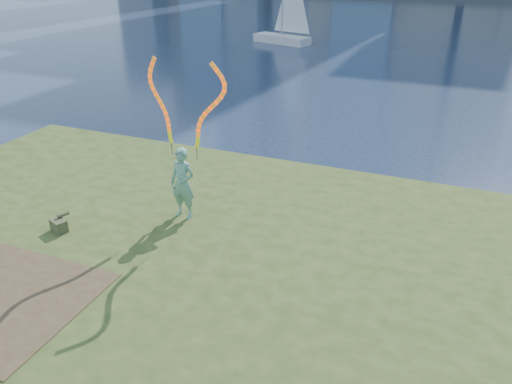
% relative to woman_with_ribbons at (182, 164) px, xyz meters
% --- Properties ---
extents(ground, '(320.00, 320.00, 0.00)m').
position_rel_woman_with_ribbons_xyz_m(ground, '(0.62, -1.01, -2.19)').
color(ground, '#1A2741').
rests_on(ground, ground).
extents(grassy_knoll, '(20.00, 18.00, 0.80)m').
position_rel_woman_with_ribbons_xyz_m(grassy_knoll, '(0.62, -3.31, -1.85)').
color(grassy_knoll, '#344317').
rests_on(grassy_knoll, ground).
extents(dirt_patch, '(3.20, 3.00, 0.02)m').
position_rel_woman_with_ribbons_xyz_m(dirt_patch, '(-1.58, -4.21, -1.38)').
color(dirt_patch, '#47331E').
rests_on(dirt_patch, grassy_knoll).
extents(woman_with_ribbons, '(2.11, 0.49, 4.15)m').
position_rel_woman_with_ribbons_xyz_m(woman_with_ribbons, '(0.00, 0.00, 0.00)').
color(woman_with_ribbons, '#227F4E').
rests_on(woman_with_ribbons, grassy_knoll).
extents(canvas_bag, '(0.47, 0.53, 0.38)m').
position_rel_woman_with_ribbons_xyz_m(canvas_bag, '(-2.39, -1.75, -1.23)').
color(canvas_bag, '#3E4425').
rests_on(canvas_bag, grassy_knoll).
extents(sailboat, '(4.90, 2.77, 7.42)m').
position_rel_woman_with_ribbons_xyz_m(sailboat, '(-7.35, 28.73, -0.92)').
color(sailboat, silver).
rests_on(sailboat, ground).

